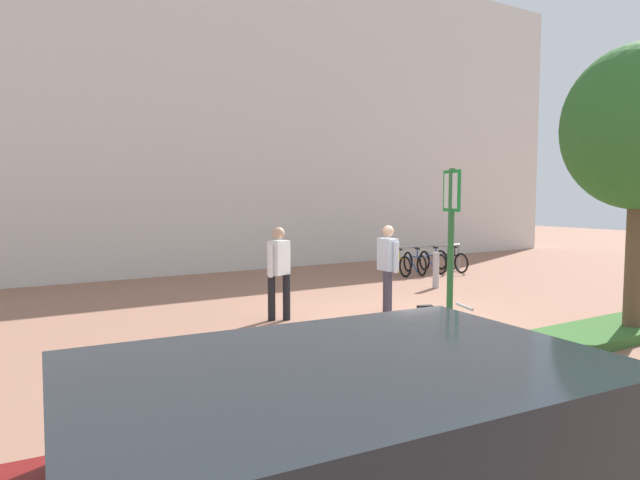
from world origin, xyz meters
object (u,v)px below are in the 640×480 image
object	(u,v)px
bike_at_sign	(437,342)
person_shirt_blue	(388,264)
person_shirt_white	(279,267)
tree_sidewalk	(640,129)
bike_rack_cluster	(424,262)
bollard_steel	(436,270)
parking_sign_post	(451,242)

from	to	relation	value
bike_at_sign	person_shirt_blue	size ratio (longest dim) A/B	0.94
person_shirt_blue	person_shirt_white	bearing A→B (deg)	163.71
tree_sidewalk	bike_rack_cluster	world-z (taller)	tree_sidewalk
bike_rack_cluster	person_shirt_white	distance (m)	7.33
tree_sidewalk	bollard_steel	size ratio (longest dim) A/B	5.23
bike_at_sign	person_shirt_blue	xyz separation A→B (m)	(1.56, 3.01, 0.63)
bike_at_sign	person_shirt_white	bearing A→B (deg)	97.77
tree_sidewalk	bike_at_sign	bearing A→B (deg)	174.43
bike_rack_cluster	bollard_steel	xyz separation A→B (m)	(-1.56, -2.15, 0.10)
tree_sidewalk	bike_at_sign	world-z (taller)	tree_sidewalk
tree_sidewalk	parking_sign_post	world-z (taller)	tree_sidewalk
parking_sign_post	person_shirt_white	xyz separation A→B (m)	(-0.46, 3.85, -0.72)
tree_sidewalk	bike_rack_cluster	bearing A→B (deg)	74.03
bollard_steel	person_shirt_blue	xyz separation A→B (m)	(-2.91, -1.74, 0.53)
parking_sign_post	bollard_steel	world-z (taller)	parking_sign_post
bollard_steel	bike_rack_cluster	bearing A→B (deg)	54.01
tree_sidewalk	person_shirt_white	world-z (taller)	tree_sidewalk
tree_sidewalk	parking_sign_post	distance (m)	4.31
bollard_steel	parking_sign_post	bearing A→B (deg)	-132.07
bike_at_sign	person_shirt_white	distance (m)	3.70
parking_sign_post	bollard_steel	xyz separation A→B (m)	(4.50, 4.99, -1.26)
person_shirt_blue	tree_sidewalk	bearing A→B (deg)	-54.89
parking_sign_post	bike_at_sign	distance (m)	1.38
bollard_steel	person_shirt_white	distance (m)	5.12
person_shirt_blue	bike_rack_cluster	bearing A→B (deg)	40.99
bollard_steel	person_shirt_blue	world-z (taller)	person_shirt_blue
person_shirt_white	bike_at_sign	bearing A→B (deg)	-82.23
tree_sidewalk	bike_at_sign	size ratio (longest dim) A/B	2.91
tree_sidewalk	bike_rack_cluster	distance (m)	8.15
parking_sign_post	bike_rack_cluster	xyz separation A→B (m)	(6.06, 7.14, -1.36)
person_shirt_blue	parking_sign_post	bearing A→B (deg)	-116.09
bike_rack_cluster	bollard_steel	distance (m)	2.66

